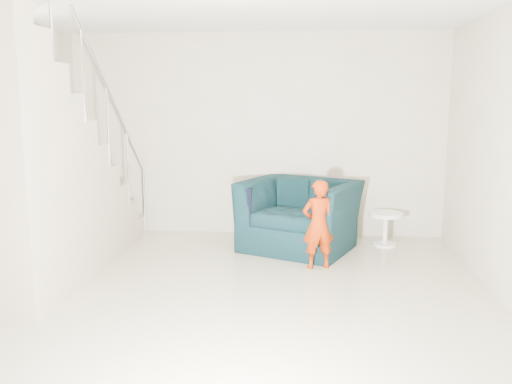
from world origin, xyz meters
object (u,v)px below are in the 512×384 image
(toddler, at_px, (318,224))
(staircase, at_px, (35,190))
(side_table, at_px, (385,223))
(armchair, at_px, (299,215))

(toddler, distance_m, staircase, 2.95)
(side_table, height_order, staircase, staircase)
(toddler, relative_size, staircase, 0.27)
(toddler, bearing_deg, staircase, -4.38)
(side_table, relative_size, staircase, 0.12)
(armchair, bearing_deg, toddler, -51.67)
(armchair, bearing_deg, staircase, -127.55)
(side_table, bearing_deg, staircase, -155.01)
(staircase, bearing_deg, side_table, 24.99)
(armchair, relative_size, toddler, 1.32)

